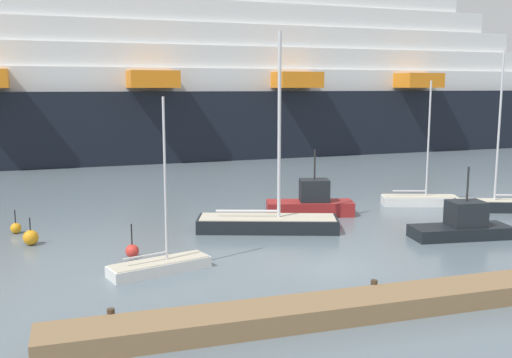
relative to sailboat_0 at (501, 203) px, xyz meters
name	(u,v)px	position (x,y,z in m)	size (l,w,h in m)	color
ground_plane	(325,267)	(-15.14, -7.22, -0.51)	(600.00, 600.00, 0.00)	slate
dock_pier	(387,302)	(-15.14, -12.48, -0.16)	(22.92, 1.95, 0.82)	olive
sailboat_0	(501,203)	(0.00, 0.00, 0.00)	(5.59, 3.10, 9.85)	black
sailboat_1	(160,264)	(-21.98, -5.77, -0.16)	(4.46, 2.43, 7.27)	white
sailboat_2	(420,199)	(-3.76, 3.15, -0.09)	(5.02, 2.84, 8.05)	white
sailboat_3	(268,221)	(-15.44, -0.39, 0.01)	(7.77, 4.39, 10.48)	black
fishing_boat_0	(311,203)	(-11.70, 2.55, 0.23)	(5.44, 2.97, 3.98)	maroon
fishing_boat_1	(462,225)	(-6.38, -4.76, 0.15)	(5.28, 2.45, 3.69)	black
channel_buoy_0	(16,228)	(-28.32, 3.03, -0.22)	(0.56, 0.56, 1.27)	orange
channel_buoy_1	(31,237)	(-27.41, 0.36, -0.13)	(0.74, 0.74, 1.36)	orange
channel_buoy_2	(132,251)	(-22.88, -3.28, -0.19)	(0.61, 0.61, 1.56)	red
cruise_ship	(64,82)	(-25.92, 37.57, 7.72)	(131.86, 25.92, 25.56)	black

